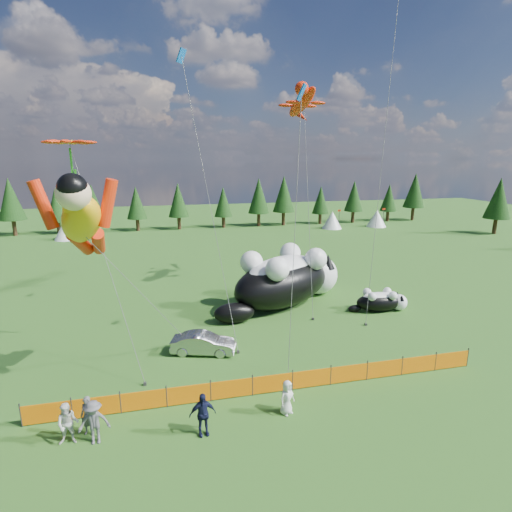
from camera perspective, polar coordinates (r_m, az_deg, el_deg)
The scene contains 17 objects.
ground at distance 22.96m, azimuth 0.30°, elevation -15.00°, with size 160.00×160.00×0.00m, color #0E3309.
safety_fence at distance 20.20m, azimuth 2.40°, elevation -17.72°, with size 22.06×0.06×1.10m.
tree_line at distance 65.13m, azimuth -9.11°, elevation 7.35°, with size 90.00×4.00×8.00m, color black, non-canonical shape.
festival_tents at distance 62.36m, azimuth 1.50°, elevation 4.83°, with size 50.00×3.20×2.80m, color white, non-canonical shape.
cat_large at distance 30.87m, azimuth 4.54°, elevation -3.15°, with size 11.16×8.29×4.42m.
cat_small at distance 31.22m, azimuth 17.47°, elevation -6.12°, with size 4.53×1.97×1.64m.
car at distance 23.89m, azimuth -7.54°, elevation -12.27°, with size 1.29×3.70×1.22m, color #A2A3A7.
spectator_a at distance 18.81m, azimuth -22.87°, elevation -20.29°, with size 0.61×0.40×1.68m, color #525156.
spectator_b at distance 18.59m, azimuth -25.28°, elevation -20.85°, with size 0.85×0.50×1.76m, color silver.
spectator_c at distance 17.57m, azimuth -7.64°, elevation -21.51°, with size 1.09×0.56×1.87m, color #121633.
spectator_d at distance 18.19m, azimuth -22.14°, elevation -21.15°, with size 1.20×0.62×1.86m, color #525156.
spectator_e at distance 18.73m, azimuth 4.45°, elevation -19.49°, with size 0.77×0.50×1.58m, color silver.
superhero_kite at distance 18.63m, azimuth -23.70°, elevation 4.66°, with size 7.64×7.73×11.87m.
gecko_kite at distance 33.26m, azimuth 6.56°, elevation 20.94°, with size 3.61×9.99×17.13m.
flower_kite at distance 23.28m, azimuth -25.07°, elevation 14.11°, with size 4.79×5.84×12.82m.
diamond_kite_a at distance 26.63m, azimuth -10.32°, elevation 25.06°, with size 2.73×5.92×18.18m.
diamond_kite_c at distance 21.33m, azimuth 6.46°, elevation 20.93°, with size 1.64×3.01×15.07m.
Camera 1 is at (-4.74, -19.57, 11.03)m, focal length 28.00 mm.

